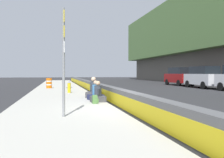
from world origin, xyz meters
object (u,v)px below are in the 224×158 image
(route_sign_post, at_px, (64,54))
(seated_person_rear, at_px, (94,91))
(construction_barrel, at_px, (49,83))
(fire_hydrant, at_px, (69,87))
(parked_car_midline, at_px, (179,76))
(seated_person_foreground, at_px, (98,95))
(parked_car_fourth, at_px, (203,77))
(seated_person_middle, at_px, (96,94))
(backpack, at_px, (95,99))

(route_sign_post, distance_m, seated_person_rear, 6.64)
(construction_barrel, bearing_deg, fire_hydrant, -164.71)
(route_sign_post, bearing_deg, parked_car_midline, -36.35)
(seated_person_foreground, xyz_separation_m, construction_barrel, (11.90, 2.75, 0.15))
(seated_person_foreground, xyz_separation_m, parked_car_fourth, (10.74, -12.91, 0.71))
(route_sign_post, relative_size, construction_barrel, 3.79)
(route_sign_post, height_order, seated_person_middle, route_sign_post)
(seated_person_foreground, distance_m, parked_car_fourth, 16.81)
(route_sign_post, xyz_separation_m, construction_barrel, (15.85, 0.95, -1.61))
(seated_person_middle, relative_size, parked_car_fourth, 0.22)
(fire_hydrant, relative_size, backpack, 2.20)
(seated_person_middle, bearing_deg, parked_car_fourth, -52.72)
(backpack, relative_size, construction_barrel, 0.42)
(seated_person_foreground, height_order, seated_person_middle, seated_person_foreground)
(construction_barrel, bearing_deg, backpack, -168.83)
(seated_person_rear, height_order, construction_barrel, seated_person_rear)
(construction_barrel, xyz_separation_m, parked_car_midline, (4.50, -15.93, 0.56))
(construction_barrel, relative_size, parked_car_fourth, 0.20)
(construction_barrel, bearing_deg, parked_car_midline, -74.23)
(backpack, xyz_separation_m, construction_barrel, (12.61, 2.49, 0.28))
(backpack, height_order, parked_car_midline, parked_car_midline)
(construction_barrel, bearing_deg, seated_person_rear, -163.67)
(route_sign_post, height_order, parked_car_fourth, route_sign_post)
(construction_barrel, bearing_deg, route_sign_post, -176.55)
(parked_car_fourth, xyz_separation_m, parked_car_midline, (5.66, -0.27, 0.00))
(route_sign_post, distance_m, fire_hydrant, 10.13)
(fire_hydrant, distance_m, backpack, 6.79)
(route_sign_post, distance_m, seated_person_foreground, 4.69)
(fire_hydrant, bearing_deg, construction_barrel, 15.29)
(route_sign_post, height_order, construction_barrel, route_sign_post)
(seated_person_rear, xyz_separation_m, parked_car_fourth, (8.56, -12.81, 0.66))
(backpack, relative_size, parked_car_fourth, 0.08)
(route_sign_post, bearing_deg, seated_person_foreground, -24.43)
(fire_hydrant, bearing_deg, seated_person_middle, -167.01)
(fire_hydrant, distance_m, parked_car_midline, 17.70)
(seated_person_foreground, height_order, construction_barrel, seated_person_foreground)
(parked_car_fourth, bearing_deg, seated_person_middle, 127.28)
(route_sign_post, height_order, seated_person_foreground, route_sign_post)
(seated_person_foreground, distance_m, seated_person_rear, 2.18)
(seated_person_rear, bearing_deg, seated_person_middle, 176.96)
(seated_person_rear, height_order, parked_car_midline, parked_car_midline)
(seated_person_foreground, distance_m, backpack, 0.77)
(seated_person_rear, relative_size, backpack, 3.05)
(seated_person_foreground, height_order, seated_person_rear, seated_person_rear)
(fire_hydrant, bearing_deg, parked_car_midline, -54.07)
(parked_car_midline, bearing_deg, seated_person_foreground, 141.20)
(fire_hydrant, relative_size, parked_car_midline, 0.18)
(backpack, height_order, construction_barrel, construction_barrel)
(fire_hydrant, relative_size, seated_person_foreground, 0.84)
(fire_hydrant, bearing_deg, backpack, -172.54)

